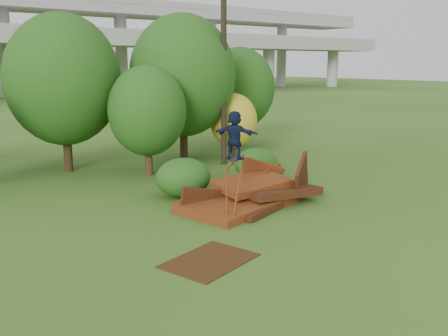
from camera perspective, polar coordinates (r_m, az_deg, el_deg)
ground at (r=15.50m, az=6.90°, el=-6.65°), size 240.00×240.00×0.00m
scrap_pile at (r=17.59m, az=3.16°, el=-3.15°), size 5.77×3.34×2.11m
grind_rail at (r=16.47m, az=1.31°, el=-0.87°), size 2.13×1.68×1.76m
skateboard at (r=16.24m, az=1.23°, el=0.97°), size 0.75×0.65×0.08m
skater at (r=16.11m, az=1.24°, el=3.79°), size 1.15×1.50×1.58m
flat_plate at (r=12.83m, az=-1.66°, el=-10.53°), size 2.62×2.17×0.03m
tree_1 at (r=23.73m, az=-17.91°, el=9.57°), size 5.12×5.12×7.12m
tree_2 at (r=22.13m, az=-8.77°, el=6.46°), size 3.43×3.43×4.84m
tree_3 at (r=25.28m, az=-4.74°, el=10.46°), size 5.27×5.27×7.32m
tree_4 at (r=25.94m, az=1.11°, el=5.42°), size 2.46×2.46×3.39m
tree_5 at (r=29.83m, az=1.78°, el=9.11°), size 4.16×4.16×5.84m
shrub_left at (r=18.64m, az=-4.67°, el=-1.08°), size 2.11×1.95×1.46m
shrub_right at (r=21.37m, az=3.71°, el=0.49°), size 1.93×1.77×1.37m
utility_pole at (r=24.17m, az=-0.03°, el=11.91°), size 1.40×0.28×9.66m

